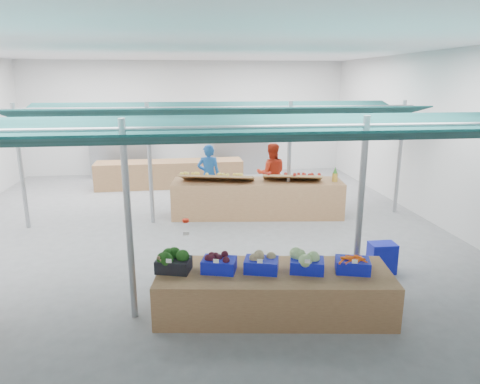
{
  "coord_description": "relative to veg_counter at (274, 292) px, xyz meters",
  "views": [
    {
      "loc": [
        -0.19,
        -10.01,
        3.5
      ],
      "look_at": [
        0.95,
        -1.6,
        1.27
      ],
      "focal_mm": 32.0,
      "sensor_mm": 36.0,
      "label": 1
    }
  ],
  "objects": [
    {
      "name": "back_shelving_right",
      "position": [
        0.87,
        10.17,
        0.66
      ],
      "size": [
        2.0,
        0.5,
        2.0
      ],
      "primitive_type": "cube",
      "color": "#B23F33",
      "rests_on": "floor"
    },
    {
      "name": "vendor_left",
      "position": [
        -0.61,
        5.95,
        0.54
      ],
      "size": [
        0.69,
        0.5,
        1.77
      ],
      "primitive_type": "imported",
      "rotation": [
        0.0,
        0.0,
        3.02
      ],
      "color": "#1952A4",
      "rests_on": "floor"
    },
    {
      "name": "apple_heap_red",
      "position": [
        1.47,
        4.64,
        0.77
      ],
      "size": [
        1.62,
        1.03,
        0.27
      ],
      "rotation": [
        0.0,
        0.0,
        -0.24
      ],
      "color": "#997247",
      "rests_on": "fruit_counter"
    },
    {
      "name": "crate_beets",
      "position": [
        -0.83,
        0.12,
        0.48
      ],
      "size": [
        0.58,
        0.48,
        0.29
      ],
      "rotation": [
        0.0,
        0.0,
        -0.28
      ],
      "color": "#0F17AC",
      "rests_on": "veg_counter"
    },
    {
      "name": "awnings",
      "position": [
        -0.38,
        2.42,
        2.44
      ],
      "size": [
        9.5,
        7.08,
        0.3
      ],
      "color": "black",
      "rests_on": "pole_grid"
    },
    {
      "name": "crate_stack",
      "position": [
        2.3,
        1.13,
        -0.06
      ],
      "size": [
        0.48,
        0.34,
        0.58
      ],
      "primitive_type": "cube",
      "rotation": [
        0.0,
        0.0,
        -0.01
      ],
      "color": "#0F17AC",
      "rests_on": "floor"
    },
    {
      "name": "crate_celeriac",
      "position": [
        -0.19,
        0.03,
        0.49
      ],
      "size": [
        0.58,
        0.48,
        0.31
      ],
      "rotation": [
        0.0,
        0.0,
        -0.28
      ],
      "color": "#0F17AC",
      "rests_on": "veg_counter"
    },
    {
      "name": "sparrow",
      "position": [
        -1.68,
        0.12,
        0.59
      ],
      "size": [
        0.12,
        0.09,
        0.11
      ],
      "rotation": [
        0.0,
        0.0,
        -0.28
      ],
      "color": "brown",
      "rests_on": "crate_broccoli"
    },
    {
      "name": "far_counter",
      "position": [
        -1.77,
        8.42,
        0.09
      ],
      "size": [
        4.87,
        1.06,
        0.87
      ],
      "primitive_type": "cube",
      "rotation": [
        0.0,
        0.0,
        0.02
      ],
      "color": "brown",
      "rests_on": "floor"
    },
    {
      "name": "vendor_right",
      "position": [
        1.19,
        5.95,
        0.54
      ],
      "size": [
        0.93,
        0.77,
        1.77
      ],
      "primitive_type": "imported",
      "rotation": [
        0.0,
        0.0,
        3.02
      ],
      "color": "red",
      "rests_on": "floor"
    },
    {
      "name": "veg_counter",
      "position": [
        0.0,
        0.0,
        0.0
      ],
      "size": [
        3.67,
        1.67,
        0.69
      ],
      "primitive_type": "cube",
      "rotation": [
        0.0,
        0.0,
        -0.14
      ],
      "color": "brown",
      "rests_on": "floor"
    },
    {
      "name": "fruit_counter",
      "position": [
        0.59,
        4.85,
        0.13
      ],
      "size": [
        4.52,
        1.57,
        0.95
      ],
      "primitive_type": "cube",
      "rotation": [
        0.0,
        0.0,
        -0.12
      ],
      "color": "brown",
      "rests_on": "floor"
    },
    {
      "name": "pole_grid",
      "position": [
        -0.38,
        2.42,
        1.47
      ],
      "size": [
        10.0,
        4.6,
        3.0
      ],
      "color": "gray",
      "rests_on": "floor"
    },
    {
      "name": "crate_broccoli",
      "position": [
        -1.51,
        0.22,
        0.5
      ],
      "size": [
        0.58,
        0.48,
        0.35
      ],
      "rotation": [
        0.0,
        0.0,
        -0.28
      ],
      "color": "black",
      "rests_on": "veg_counter"
    },
    {
      "name": "back_shelving_left",
      "position": [
        -3.63,
        10.17,
        0.66
      ],
      "size": [
        2.0,
        0.5,
        2.0
      ],
      "primitive_type": "cube",
      "color": "#B23F33",
      "rests_on": "floor"
    },
    {
      "name": "hall",
      "position": [
        -1.13,
        5.61,
        2.3
      ],
      "size": [
        13.0,
        13.0,
        13.0
      ],
      "color": "silver",
      "rests_on": "ground"
    },
    {
      "name": "crate_cabbage",
      "position": [
        0.49,
        -0.07,
        0.5
      ],
      "size": [
        0.58,
        0.48,
        0.35
      ],
      "rotation": [
        0.0,
        0.0,
        -0.28
      ],
      "color": "#0F17AC",
      "rests_on": "veg_counter"
    },
    {
      "name": "pineapple",
      "position": [
        2.56,
        4.51,
        0.78
      ],
      "size": [
        0.14,
        0.14,
        0.39
      ],
      "rotation": [
        0.0,
        0.0,
        -0.24
      ],
      "color": "#8C6019",
      "rests_on": "fruit_counter"
    },
    {
      "name": "floor",
      "position": [
        -1.13,
        4.17,
        -0.34
      ],
      "size": [
        13.0,
        13.0,
        0.0
      ],
      "primitive_type": "plane",
      "color": "slate",
      "rests_on": "ground"
    },
    {
      "name": "apple_heap_yellow",
      "position": [
        -0.47,
        4.87,
        0.77
      ],
      "size": [
        2.01,
        1.13,
        0.27
      ],
      "rotation": [
        0.0,
        0.0,
        -0.24
      ],
      "color": "#997247",
      "rests_on": "fruit_counter"
    },
    {
      "name": "crate_carrots",
      "position": [
        1.17,
        -0.17,
        0.46
      ],
      "size": [
        0.58,
        0.48,
        0.29
      ],
      "rotation": [
        0.0,
        0.0,
        -0.28
      ],
      "color": "#0F17AC",
      "rests_on": "veg_counter"
    },
    {
      "name": "pole_ribbon",
      "position": [
        -1.31,
        1.36,
        0.73
      ],
      "size": [
        0.12,
        0.12,
        0.28
      ],
      "color": "red",
      "rests_on": "pole_grid"
    }
  ]
}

